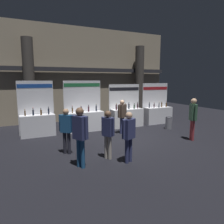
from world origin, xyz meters
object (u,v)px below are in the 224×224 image
visitor_4 (122,113)px  visitor_5 (193,116)px  exhibitor_booth_2 (127,116)px  visitor_3 (108,131)px  exhibitor_booth_3 (157,113)px  visitor_0 (66,128)px  exhibitor_booth_1 (85,119)px  trash_bin (169,123)px  exhibitor_booth_0 (38,123)px  visitor_1 (129,133)px  visitor_2 (80,131)px

visitor_4 → visitor_5: size_ratio=0.90×
exhibitor_booth_2 → visitor_3: bearing=-126.4°
exhibitor_booth_3 → visitor_0: size_ratio=1.49×
exhibitor_booth_1 → visitor_4: size_ratio=1.56×
trash_bin → visitor_3: (-4.69, -2.50, 0.63)m
trash_bin → visitor_0: size_ratio=0.39×
trash_bin → visitor_0: (-5.82, -1.45, 0.63)m
exhibitor_booth_3 → trash_bin: 1.55m
visitor_3 → visitor_5: bearing=63.8°
exhibitor_booth_0 → visitor_1: bearing=-63.5°
visitor_2 → visitor_3: size_ratio=1.12×
exhibitor_booth_2 → visitor_5: size_ratio=1.29×
visitor_3 → visitor_5: visitor_5 is taller
visitor_0 → visitor_4: size_ratio=0.98×
exhibitor_booth_2 → trash_bin: bearing=-38.9°
exhibitor_booth_1 → visitor_1: exhibitor_booth_1 is taller
visitor_0 → exhibitor_booth_0: bearing=143.4°
visitor_2 → visitor_4: bearing=108.6°
visitor_3 → visitor_4: visitor_4 is taller
visitor_0 → visitor_5: (5.33, -0.65, 0.14)m
exhibitor_booth_3 → visitor_5: bearing=-103.7°
exhibitor_booth_0 → trash_bin: (6.51, -1.52, -0.31)m
visitor_0 → visitor_3: size_ratio=1.00×
visitor_1 → exhibitor_booth_3: bearing=22.0°
exhibitor_booth_1 → trash_bin: exhibitor_booth_1 is taller
exhibitor_booth_2 → visitor_2: exhibitor_booth_2 is taller
visitor_5 → trash_bin: bearing=-171.7°
visitor_0 → visitor_2: bearing=-44.9°
exhibitor_booth_3 → visitor_0: bearing=-154.7°
visitor_3 → visitor_4: bearing=112.4°
visitor_0 → visitor_5: bearing=33.5°
exhibitor_booth_3 → visitor_5: exhibitor_booth_3 is taller
exhibitor_booth_0 → exhibitor_booth_2: size_ratio=1.09×
visitor_3 → visitor_2: bearing=-106.0°
visitor_1 → visitor_4: visitor_4 is taller
trash_bin → exhibitor_booth_2: bearing=141.1°
visitor_5 → exhibitor_booth_3: bearing=-172.1°
exhibitor_booth_1 → visitor_0: (-1.60, -2.95, 0.33)m
exhibitor_booth_2 → visitor_4: exhibitor_booth_2 is taller
visitor_1 → visitor_4: (1.52, 3.30, 0.02)m
exhibitor_booth_2 → exhibitor_booth_3: bearing=0.9°
exhibitor_booth_1 → visitor_4: (1.51, -1.26, 0.37)m
exhibitor_booth_1 → visitor_4: 2.01m
visitor_1 → visitor_3: bearing=107.1°
visitor_4 → exhibitor_booth_2: bearing=-151.9°
visitor_2 → exhibitor_booth_1: bearing=134.2°
exhibitor_booth_2 → exhibitor_booth_3: exhibitor_booth_3 is taller
trash_bin → visitor_4: bearing=175.0°
visitor_4 → exhibitor_booth_0: bearing=-43.0°
trash_bin → visitor_4: (-2.71, 0.24, 0.67)m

